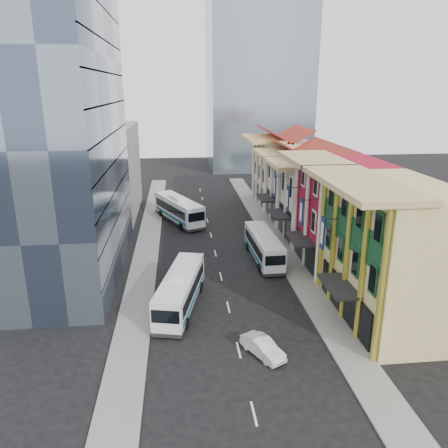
{
  "coord_description": "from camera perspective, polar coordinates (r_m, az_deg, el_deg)",
  "views": [
    {
      "loc": [
        -4.26,
        -28.26,
        19.57
      ],
      "look_at": [
        0.98,
        21.06,
        4.04
      ],
      "focal_mm": 35.0,
      "sensor_mm": 36.0,
      "label": 1
    }
  ],
  "objects": [
    {
      "name": "shophouse_tan",
      "position": [
        40.3,
        21.35,
        -3.54
      ],
      "size": [
        8.0,
        14.0,
        12.0
      ],
      "primitive_type": "cube",
      "color": "#D1C078",
      "rests_on": "ground"
    },
    {
      "name": "bus_left_far",
      "position": [
        66.39,
        -5.97,
        1.94
      ],
      "size": [
        7.67,
        12.58,
        4.0
      ],
      "primitive_type": null,
      "rotation": [
        0.0,
        0.0,
        0.41
      ],
      "color": "silver",
      "rests_on": "ground"
    },
    {
      "name": "sidewalk_left",
      "position": [
        54.08,
        -10.18,
        -4.03
      ],
      "size": [
        3.0,
        90.0,
        0.15
      ],
      "primitive_type": "cube",
      "color": "slate",
      "rests_on": "ground"
    },
    {
      "name": "shophouse_cream_near",
      "position": [
        59.54,
        12.0,
        2.84
      ],
      "size": [
        8.0,
        9.0,
        10.0
      ],
      "primitive_type": "cube",
      "color": "beige",
      "rests_on": "ground"
    },
    {
      "name": "office_tower",
      "position": [
        49.16,
        -21.46,
        10.88
      ],
      "size": [
        12.0,
        26.0,
        30.0
      ],
      "primitive_type": "cube",
      "color": "#3B485D",
      "rests_on": "ground"
    },
    {
      "name": "shophouse_cream_mid",
      "position": [
        67.91,
        9.71,
        4.75
      ],
      "size": [
        8.0,
        9.0,
        10.0
      ],
      "primitive_type": "cube",
      "color": "beige",
      "rests_on": "ground"
    },
    {
      "name": "bus_left_near",
      "position": [
        40.77,
        -5.71,
        -8.51
      ],
      "size": [
        5.11,
        11.67,
        3.65
      ],
      "primitive_type": null,
      "rotation": [
        0.0,
        0.0,
        -0.22
      ],
      "color": "silver",
      "rests_on": "ground"
    },
    {
      "name": "shophouse_cream_far",
      "position": [
        77.76,
        7.67,
        6.81
      ],
      "size": [
        8.0,
        12.0,
        11.0
      ],
      "primitive_type": "cube",
      "color": "beige",
      "rests_on": "ground"
    },
    {
      "name": "sidewalk_right",
      "position": [
        55.4,
        7.66,
        -3.38
      ],
      "size": [
        3.0,
        90.0,
        0.15
      ],
      "primitive_type": "cube",
      "color": "slate",
      "rests_on": "ground"
    },
    {
      "name": "office_block_far",
      "position": [
        72.34,
        -15.42,
        6.76
      ],
      "size": [
        10.0,
        18.0,
        14.0
      ],
      "primitive_type": "cube",
      "color": "gray",
      "rests_on": "ground"
    },
    {
      "name": "sedan_right",
      "position": [
        34.66,
        5.08,
        -15.73
      ],
      "size": [
        3.2,
        4.26,
        1.35
      ],
      "primitive_type": "imported",
      "rotation": [
        0.0,
        0.0,
        0.5
      ],
      "color": "silver",
      "rests_on": "ground"
    },
    {
      "name": "bus_right",
      "position": [
        51.7,
        5.2,
        -2.84
      ],
      "size": [
        2.96,
        11.08,
        3.53
      ],
      "primitive_type": null,
      "rotation": [
        0.0,
        0.0,
        0.03
      ],
      "color": "silver",
      "rests_on": "ground"
    },
    {
      "name": "ground",
      "position": [
        34.64,
        2.16,
        -17.03
      ],
      "size": [
        200.0,
        200.0,
        0.0
      ],
      "primitive_type": "plane",
      "color": "black",
      "rests_on": "ground"
    },
    {
      "name": "shophouse_red",
      "position": [
        50.66,
        15.31,
        1.22
      ],
      "size": [
        8.0,
        10.0,
        12.0
      ],
      "primitive_type": "cube",
      "color": "maroon",
      "rests_on": "ground"
    }
  ]
}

